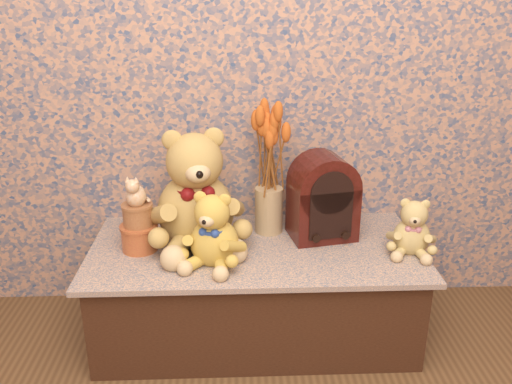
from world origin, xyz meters
TOP-DOWN VIEW (x-y plane):
  - display_shelf at (0.00, 1.21)m, footprint 1.25×0.61m
  - teddy_large at (-0.22, 1.26)m, footprint 0.46×0.52m
  - teddy_medium at (-0.15, 1.09)m, footprint 0.30×0.33m
  - teddy_small at (0.57, 1.14)m, footprint 0.23×0.25m
  - cathedral_radio at (0.26, 1.29)m, footprint 0.27×0.22m
  - ceramic_vase at (0.06, 1.34)m, footprint 0.14×0.14m
  - dried_stalks at (0.06, 1.34)m, footprint 0.28×0.28m
  - biscuit_tin_lower at (-0.43, 1.20)m, footprint 0.16×0.16m
  - biscuit_tin_upper at (-0.43, 1.20)m, footprint 0.12×0.12m
  - cat_figurine at (-0.43, 1.20)m, footprint 0.10×0.11m

SIDE VIEW (x-z plane):
  - display_shelf at x=0.00m, z-range 0.00..0.38m
  - biscuit_tin_lower at x=-0.43m, z-range 0.38..0.48m
  - ceramic_vase at x=0.06m, z-range 0.38..0.57m
  - teddy_small at x=0.57m, z-range 0.38..0.61m
  - biscuit_tin_upper at x=-0.43m, z-range 0.48..0.56m
  - teddy_medium at x=-0.15m, z-range 0.38..0.67m
  - cathedral_radio at x=0.26m, z-range 0.38..0.72m
  - teddy_large at x=-0.22m, z-range 0.38..0.86m
  - cat_figurine at x=-0.43m, z-range 0.56..0.68m
  - dried_stalks at x=0.06m, z-range 0.57..1.01m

